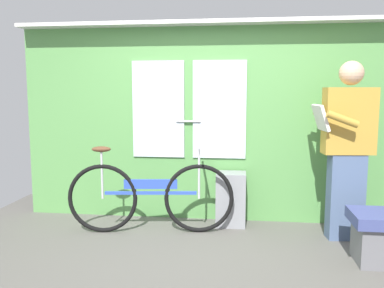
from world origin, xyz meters
name	(u,v)px	position (x,y,z in m)	size (l,w,h in m)	color
ground_plane	(195,257)	(0.00, 0.00, -0.02)	(5.28, 3.81, 0.04)	#56544F
train_door_wall	(206,119)	(-0.01, 1.10, 1.17)	(4.28, 0.28, 2.24)	#56934C
bicycle_near_door	(150,196)	(-0.54, 0.54, 0.39)	(1.74, 0.44, 0.94)	black
passenger_reading_newspaper	(347,147)	(1.44, 0.60, 0.94)	(0.60, 0.54, 1.78)	slate
trash_bin_by_wall	(231,199)	(0.30, 0.88, 0.30)	(0.32, 0.28, 0.59)	gray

